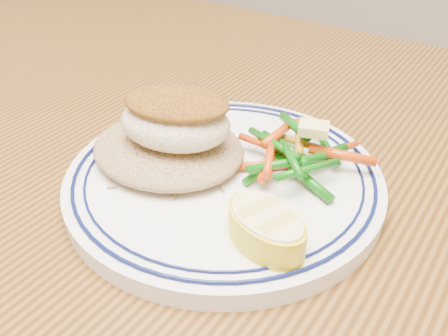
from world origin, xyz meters
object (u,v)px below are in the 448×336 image
Objects in this scene: fish_fillet at (176,118)px; lemon_wedge at (266,227)px; plate at (224,179)px; vegetable_pile at (295,153)px; dining_table at (253,313)px; rice_pilaf at (168,145)px.

fish_fillet is 1.43× the size of lemon_wedge.
vegetable_pile reaches higher than plate.
fish_fillet reaches higher than dining_table.
lemon_wedge is at bearing -22.09° from fish_fillet.
lemon_wedge reaches higher than dining_table.
fish_fillet is at bearing -150.62° from vegetable_pile.
dining_table is 20.59× the size of lemon_wedge.
rice_pilaf is 0.13m from lemon_wedge.
dining_table is at bearing -27.44° from plate.
vegetable_pile is (0.09, 0.05, 0.00)m from rice_pilaf.
dining_table is 13.51× the size of vegetable_pile.
rice_pilaf is at bearing 159.63° from lemon_wedge.
plate is 0.05m from rice_pilaf.
rice_pilaf is at bearing -179.54° from fish_fillet.
dining_table is 0.12m from plate.
lemon_wedge is at bearing -37.10° from plate.
plate is 3.46× the size of lemon_wedge.
dining_table is 0.16m from rice_pilaf.
lemon_wedge is at bearing -20.37° from rice_pilaf.
rice_pilaf reaches higher than plate.
fish_fillet reaches higher than vegetable_pile.
lemon_wedge is (0.03, -0.09, 0.00)m from vegetable_pile.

